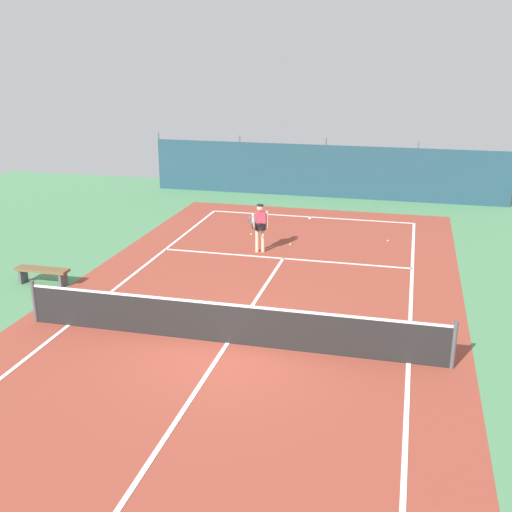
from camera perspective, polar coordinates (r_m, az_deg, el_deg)
The scene contains 10 objects.
ground_plane at distance 14.79m, azimuth -2.58°, elevation -7.91°, with size 36.00×36.00×0.00m, color #4C8456.
court_surface at distance 14.79m, azimuth -2.58°, elevation -7.90°, with size 11.02×26.60×0.01m.
tennis_net at distance 14.57m, azimuth -2.61°, elevation -6.10°, with size 10.12×0.10×1.10m.
back_fence at distance 29.72m, azimuth 6.35°, elevation 6.80°, with size 16.30×0.98×2.70m.
tennis_player at distance 20.94m, azimuth 0.36°, elevation 2.88°, with size 0.58×0.82×1.64m.
tennis_ball_near_player at distance 22.83m, azimuth 11.89°, elevation 1.36°, with size 0.07×0.07×0.07m, color #CCDB33.
tennis_ball_midcourt at distance 23.13m, azimuth -0.43°, elevation 1.98°, with size 0.07×0.07×0.07m, color #CCDB33.
tennis_ball_by_sideline at distance 21.94m, azimuth 3.13°, elevation 1.05°, with size 0.07×0.07×0.07m, color #CCDB33.
parked_car at distance 31.29m, azimuth 13.37°, elevation 7.32°, with size 2.43×4.40×1.68m.
courtside_bench at distance 19.22m, azimuth -18.82°, elevation -1.40°, with size 1.60×0.40×0.49m.
Camera 1 is at (3.85, -12.70, 6.52)m, focal length 44.08 mm.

